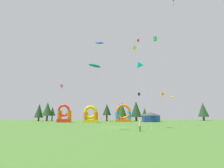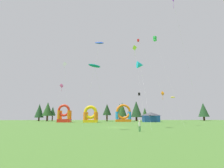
% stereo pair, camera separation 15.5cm
% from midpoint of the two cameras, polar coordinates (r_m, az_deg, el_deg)
% --- Properties ---
extents(ground_plane, '(120.00, 120.00, 0.00)m').
position_cam_midpoint_polar(ground_plane, '(39.66, 0.62, -13.50)').
color(ground_plane, '#47752D').
extents(kite_orange_diamond, '(1.56, 3.23, 8.93)m').
position_cam_midpoint_polar(kite_orange_diamond, '(52.16, 15.42, -3.03)').
color(kite_orange_diamond, orange).
rests_on(kite_orange_diamond, ground_plane).
extents(kite_white_diamond, '(2.73, 2.28, 19.08)m').
position_cam_midpoint_polar(kite_white_diamond, '(59.94, -14.74, 5.88)').
color(kite_white_diamond, white).
rests_on(kite_white_diamond, ground_plane).
extents(kite_blue_parafoil, '(4.92, 1.78, 20.76)m').
position_cam_midpoint_polar(kite_blue_parafoil, '(46.18, -4.07, 12.73)').
color(kite_blue_parafoil, blue).
rests_on(kite_blue_parafoil, ground_plane).
extents(kite_black_box, '(3.13, 2.72, 10.91)m').
position_cam_midpoint_polar(kite_black_box, '(68.94, 8.45, -3.17)').
color(kite_black_box, black).
rests_on(kite_black_box, ground_plane).
extents(kite_lime_diamond, '(1.28, 10.85, 25.09)m').
position_cam_midpoint_polar(kite_lime_diamond, '(61.37, 7.14, 11.03)').
color(kite_lime_diamond, '#8CD826').
rests_on(kite_lime_diamond, ground_plane).
extents(kite_pink_diamond, '(2.90, 0.98, 10.65)m').
position_cam_midpoint_polar(kite_pink_diamond, '(49.30, -15.56, -0.64)').
color(kite_pink_diamond, '#EA599E').
rests_on(kite_pink_diamond, ground_plane).
extents(kite_cyan_delta, '(1.61, 6.80, 14.12)m').
position_cam_midpoint_polar(kite_cyan_delta, '(39.89, 8.82, 5.93)').
color(kite_cyan_delta, '#19B7CC').
rests_on(kite_cyan_delta, ground_plane).
extents(kite_teal_parafoil, '(3.92, 1.00, 12.16)m').
position_cam_midpoint_polar(kite_teal_parafoil, '(33.99, -5.58, 5.71)').
color(kite_teal_parafoil, '#0C7F7A').
rests_on(kite_teal_parafoil, ground_plane).
extents(kite_yellow_parafoil, '(2.95, 2.17, 9.31)m').
position_cam_midpoint_polar(kite_yellow_parafoil, '(68.91, 18.46, -3.96)').
color(kite_yellow_parafoil, yellow).
rests_on(kite_yellow_parafoil, ground_plane).
extents(kite_green_box, '(4.84, 5.26, 22.94)m').
position_cam_midpoint_polar(kite_green_box, '(50.13, 13.29, 13.62)').
color(kite_green_box, green).
rests_on(kite_green_box, ground_plane).
extents(kite_purple_diamond, '(7.11, 5.90, 27.96)m').
position_cam_midpoint_polar(kite_purple_diamond, '(45.46, 18.66, 23.14)').
color(kite_purple_diamond, purple).
rests_on(kite_purple_diamond, ground_plane).
extents(kite_red_box, '(10.52, 5.11, 28.32)m').
position_cam_midpoint_polar(kite_red_box, '(64.58, 8.24, 13.24)').
color(kite_red_box, red).
rests_on(kite_red_box, ground_plane).
extents(person_left_edge, '(0.39, 0.39, 1.77)m').
position_cam_midpoint_polar(person_left_edge, '(29.99, 8.62, -12.59)').
color(person_left_edge, '#33723F').
rests_on(person_left_edge, ground_plane).
extents(inflatable_yellow_castle, '(5.13, 5.00, 6.04)m').
position_cam_midpoint_polar(inflatable_yellow_castle, '(67.34, -6.80, -10.06)').
color(inflatable_yellow_castle, yellow).
rests_on(inflatable_yellow_castle, ground_plane).
extents(inflatable_blue_arch, '(6.07, 3.84, 6.87)m').
position_cam_midpoint_polar(inflatable_blue_arch, '(73.22, 3.45, -9.84)').
color(inflatable_blue_arch, orange).
rests_on(inflatable_blue_arch, ground_plane).
extents(inflatable_red_slide, '(4.63, 3.75, 6.48)m').
position_cam_midpoint_polar(inflatable_red_slide, '(69.68, -14.90, -9.62)').
color(inflatable_red_slide, red).
rests_on(inflatable_red_slide, ground_plane).
extents(festival_tent, '(5.99, 4.46, 3.66)m').
position_cam_midpoint_polar(festival_tent, '(72.67, 12.00, -10.14)').
color(festival_tent, '#19478C').
rests_on(festival_tent, ground_plane).
extents(tree_row_0, '(3.99, 3.99, 7.65)m').
position_cam_midpoint_polar(tree_row_0, '(89.47, -21.99, -7.80)').
color(tree_row_0, '#4C331E').
rests_on(tree_row_0, ground_plane).
extents(tree_row_1, '(4.50, 4.50, 8.29)m').
position_cam_midpoint_polar(tree_row_1, '(86.57, -19.68, -7.44)').
color(tree_row_1, '#4C331E').
rests_on(tree_row_1, ground_plane).
extents(tree_row_2, '(2.66, 2.66, 6.35)m').
position_cam_midpoint_polar(tree_row_2, '(87.26, -18.26, -8.16)').
color(tree_row_2, '#4C331E').
rests_on(tree_row_2, ground_plane).
extents(tree_row_3, '(3.73, 3.73, 7.46)m').
position_cam_midpoint_polar(tree_row_3, '(79.60, -1.69, -8.06)').
color(tree_row_3, '#4C331E').
rests_on(tree_row_3, ground_plane).
extents(tree_row_4, '(3.52, 3.52, 7.76)m').
position_cam_midpoint_polar(tree_row_4, '(83.25, 2.36, -8.23)').
color(tree_row_4, '#4C331E').
rests_on(tree_row_4, ground_plane).
extents(tree_row_5, '(4.02, 4.02, 8.03)m').
position_cam_midpoint_polar(tree_row_5, '(80.49, 3.11, -8.00)').
color(tree_row_5, '#4C331E').
rests_on(tree_row_5, ground_plane).
extents(tree_row_6, '(4.99, 4.99, 8.90)m').
position_cam_midpoint_polar(tree_row_6, '(82.85, 7.52, -7.81)').
color(tree_row_6, '#4C331E').
rests_on(tree_row_6, ground_plane).
extents(tree_row_7, '(2.70, 2.70, 6.05)m').
position_cam_midpoint_polar(tree_row_7, '(86.07, 10.15, -8.81)').
color(tree_row_7, '#4C331E').
rests_on(tree_row_7, ground_plane).
extents(tree_row_8, '(4.86, 4.86, 8.39)m').
position_cam_midpoint_polar(tree_row_8, '(97.16, 26.66, -7.27)').
color(tree_row_8, '#4C331E').
rests_on(tree_row_8, ground_plane).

